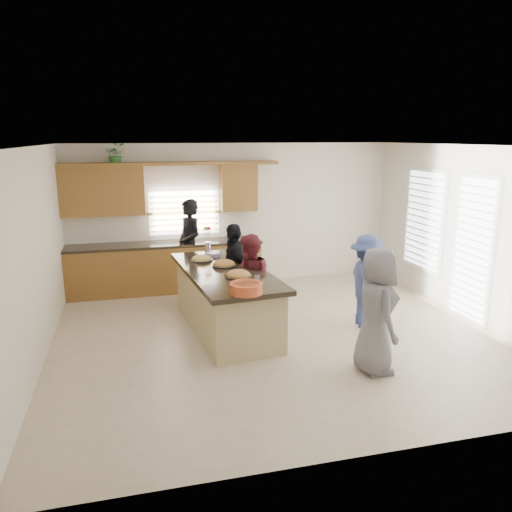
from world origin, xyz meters
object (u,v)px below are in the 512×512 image
object	(u,v)px
woman_left_front	(234,269)
woman_right_front	(376,311)
salad_bowl	(246,288)
woman_left_back	(190,246)
island	(226,301)
woman_right_back	(366,281)
woman_left_mid	(250,282)

from	to	relation	value
woman_left_front	woman_right_front	xyz separation A→B (m)	(1.29, -2.52, 0.04)
salad_bowl	woman_left_back	xyz separation A→B (m)	(-0.33, 3.33, -0.13)
island	woman_right_back	distance (m)	2.20
woman_left_front	woman_right_back	distance (m)	2.16
salad_bowl	woman_left_mid	size ratio (longest dim) A/B	0.29
woman_left_mid	woman_left_back	bearing A→B (deg)	-165.05
salad_bowl	woman_left_back	bearing A→B (deg)	95.70
woman_left_mid	woman_right_front	distance (m)	2.18
woman_right_back	woman_right_front	xyz separation A→B (m)	(-0.59, -1.45, 0.08)
woman_left_back	woman_left_mid	distance (m)	2.27
woman_left_back	salad_bowl	bearing A→B (deg)	-15.69
salad_bowl	woman_right_back	size ratio (longest dim) A/B	0.29
woman_left_back	woman_right_back	xyz separation A→B (m)	(2.43, -2.55, -0.16)
island	woman_left_front	bearing A→B (deg)	61.61
woman_left_back	island	bearing A→B (deg)	-13.63
woman_right_back	woman_left_back	bearing A→B (deg)	53.09
island	woman_right_front	xyz separation A→B (m)	(1.56, -1.87, 0.36)
island	woman_right_front	bearing A→B (deg)	-56.08
woman_right_back	woman_left_front	bearing A→B (deg)	69.65
woman_left_front	woman_right_back	bearing A→B (deg)	56.12
island	woman_left_back	distance (m)	2.18
salad_bowl	woman_right_back	xyz separation A→B (m)	(2.10, 0.78, -0.29)
woman_left_back	woman_right_front	bearing A→B (deg)	3.39
woman_right_front	woman_right_back	bearing A→B (deg)	-17.78
salad_bowl	woman_left_mid	xyz separation A→B (m)	(0.33, 1.16, -0.28)
island	salad_bowl	bearing A→B (deg)	-93.71
island	woman_left_mid	distance (m)	0.47
woman_right_front	island	bearing A→B (deg)	44.04
woman_left_mid	woman_left_front	distance (m)	0.70
island	woman_left_mid	bearing A→B (deg)	-13.32
woman_left_mid	woman_left_front	xyz separation A→B (m)	(-0.10, 0.69, 0.03)
woman_left_back	woman_left_front	distance (m)	1.58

